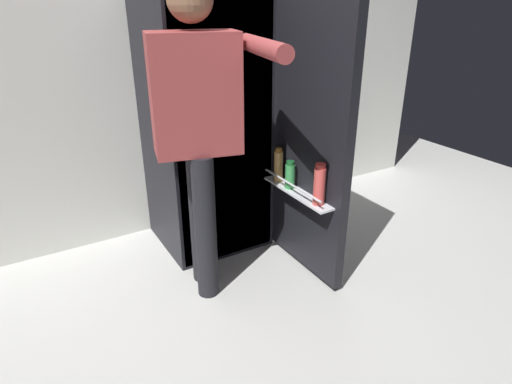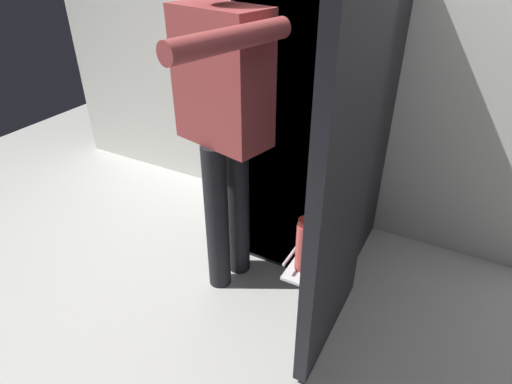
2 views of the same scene
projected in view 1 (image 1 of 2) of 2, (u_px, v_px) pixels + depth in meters
The scene contains 4 objects.
ground_plane at pixel (249, 275), 2.68m from camera, with size 6.39×6.39×0.00m, color silver.
kitchen_wall at pixel (179, 54), 2.91m from camera, with size 4.40×0.10×2.44m, color silver.
refrigerator at pixel (212, 129), 2.77m from camera, with size 0.72×1.29×1.61m.
person at pixel (199, 119), 2.19m from camera, with size 0.56×0.81×1.67m.
Camera 1 is at (-1.10, -1.95, 1.57)m, focal length 30.51 mm.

